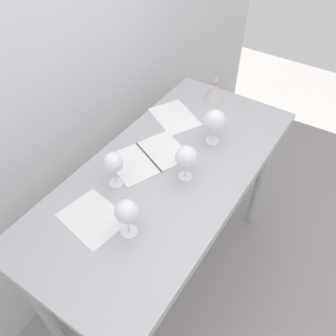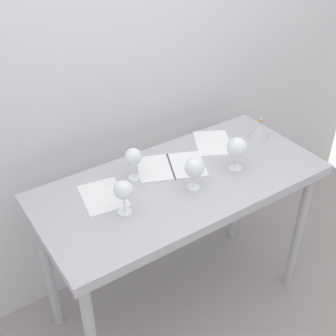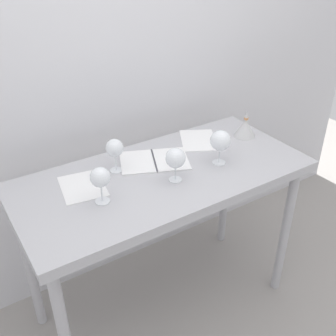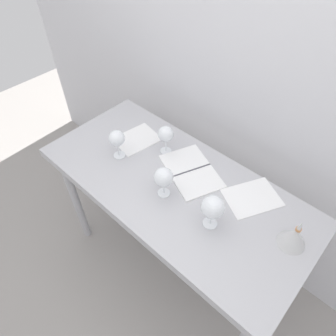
# 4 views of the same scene
# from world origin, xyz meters

# --- Properties ---
(ground_plane) EXTENTS (6.00, 6.00, 0.00)m
(ground_plane) POSITION_xyz_m (0.00, 0.00, 0.00)
(ground_plane) COLOR gray
(back_wall) EXTENTS (3.80, 0.04, 2.60)m
(back_wall) POSITION_xyz_m (0.00, 0.49, 1.30)
(back_wall) COLOR silver
(back_wall) RESTS_ON ground_plane
(steel_counter) EXTENTS (1.40, 0.65, 0.90)m
(steel_counter) POSITION_xyz_m (0.00, -0.01, 0.79)
(steel_counter) COLOR #B0B0B5
(steel_counter) RESTS_ON ground_plane
(wine_glass_near_center) EXTENTS (0.09, 0.09, 0.16)m
(wine_glass_near_center) POSITION_xyz_m (0.01, -0.09, 1.01)
(wine_glass_near_center) COLOR white
(wine_glass_near_center) RESTS_ON steel_counter
(wine_glass_near_left) EXTENTS (0.08, 0.08, 0.16)m
(wine_glass_near_left) POSITION_xyz_m (-0.34, -0.06, 1.02)
(wine_glass_near_left) COLOR white
(wine_glass_near_left) RESTS_ON steel_counter
(wine_glass_far_left) EXTENTS (0.08, 0.08, 0.16)m
(wine_glass_far_left) POSITION_xyz_m (-0.18, 0.13, 1.02)
(wine_glass_far_left) COLOR white
(wine_glass_far_left) RESTS_ON steel_counter
(wine_glass_near_right) EXTENTS (0.10, 0.10, 0.17)m
(wine_glass_near_right) POSITION_xyz_m (0.28, -0.08, 1.02)
(wine_glass_near_right) COLOR white
(wine_glass_near_right) RESTS_ON steel_counter
(open_notebook) EXTENTS (0.39, 0.33, 0.01)m
(open_notebook) POSITION_xyz_m (0.02, 0.11, 0.90)
(open_notebook) COLOR white
(open_notebook) RESTS_ON steel_counter
(tasting_sheet_upper) EXTENTS (0.28, 0.31, 0.00)m
(tasting_sheet_upper) POSITION_xyz_m (0.34, 0.17, 0.90)
(tasting_sheet_upper) COLOR white
(tasting_sheet_upper) RESTS_ON steel_counter
(tasting_sheet_lower) EXTENTS (0.22, 0.26, 0.00)m
(tasting_sheet_lower) POSITION_xyz_m (-0.37, 0.09, 0.90)
(tasting_sheet_lower) COLOR white
(tasting_sheet_lower) RESTS_ON steel_counter
(decanter_funnel) EXTENTS (0.12, 0.12, 0.15)m
(decanter_funnel) POSITION_xyz_m (0.58, 0.08, 0.95)
(decanter_funnel) COLOR silver
(decanter_funnel) RESTS_ON steel_counter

